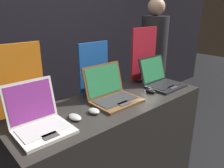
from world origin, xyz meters
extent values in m
cube|color=black|center=(0.00, 1.70, 1.40)|extent=(8.00, 0.05, 2.80)
cube|color=#282623|center=(0.00, 0.31, 0.47)|extent=(1.68, 0.61, 0.93)
cube|color=silver|center=(-0.63, 0.22, 0.94)|extent=(0.32, 0.27, 0.02)
cube|color=#B7B7B7|center=(-0.63, 0.24, 0.96)|extent=(0.28, 0.19, 0.00)
cube|color=#3F3F42|center=(-0.63, 0.14, 0.96)|extent=(0.09, 0.06, 0.00)
cube|color=silver|center=(-0.63, 0.39, 1.09)|extent=(0.32, 0.07, 0.27)
cube|color=#8C338C|center=(-0.63, 0.38, 1.09)|extent=(0.29, 0.05, 0.24)
ellipsoid|color=#B2B2B7|center=(-0.39, 0.25, 0.95)|extent=(0.07, 0.12, 0.03)
cube|color=black|center=(-0.63, 0.54, 0.95)|extent=(0.18, 0.07, 0.02)
cube|color=orange|center=(-0.63, 0.54, 1.20)|extent=(0.32, 0.02, 0.48)
cube|color=brown|center=(0.01, 0.26, 0.94)|extent=(0.38, 0.27, 0.02)
cube|color=#2D2D30|center=(0.01, 0.28, 0.96)|extent=(0.34, 0.19, 0.00)
cube|color=#3F3F42|center=(0.01, 0.18, 0.96)|extent=(0.11, 0.06, 0.00)
cube|color=brown|center=(0.01, 0.43, 1.08)|extent=(0.38, 0.08, 0.26)
cube|color=#2D7F4C|center=(0.01, 0.42, 1.09)|extent=(0.34, 0.06, 0.23)
ellipsoid|color=#B2B2B7|center=(-0.24, 0.24, 0.95)|extent=(0.07, 0.10, 0.03)
cube|color=black|center=(0.01, 0.56, 0.95)|extent=(0.16, 0.07, 0.02)
cube|color=#1E59B2|center=(0.01, 0.56, 1.17)|extent=(0.30, 0.02, 0.42)
cube|color=black|center=(0.60, 0.22, 0.94)|extent=(0.35, 0.26, 0.02)
cube|color=black|center=(0.60, 0.24, 0.96)|extent=(0.31, 0.18, 0.00)
cube|color=#3F3F42|center=(0.60, 0.14, 0.96)|extent=(0.10, 0.06, 0.00)
cube|color=black|center=(0.60, 0.38, 1.08)|extent=(0.35, 0.09, 0.25)
cube|color=#2D7F4C|center=(0.60, 0.38, 1.08)|extent=(0.31, 0.07, 0.22)
ellipsoid|color=black|center=(0.38, 0.23, 0.95)|extent=(0.06, 0.10, 0.03)
cube|color=black|center=(0.60, 0.51, 0.95)|extent=(0.19, 0.07, 0.02)
cube|color=red|center=(0.60, 0.51, 1.22)|extent=(0.35, 0.02, 0.52)
cylinder|color=#282833|center=(1.18, 0.83, 0.43)|extent=(0.27, 0.27, 0.85)
cylinder|color=#262628|center=(1.18, 0.83, 1.20)|extent=(0.34, 0.34, 0.71)
sphere|color=tan|center=(1.18, 0.83, 1.67)|extent=(0.21, 0.21, 0.21)
camera|label=1|loc=(-1.08, -0.90, 1.65)|focal=35.00mm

